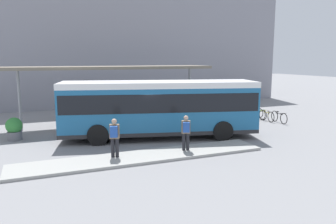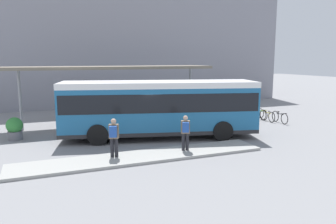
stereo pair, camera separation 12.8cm
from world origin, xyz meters
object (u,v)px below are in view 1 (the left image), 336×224
object	(u,v)px
pedestrian_waiting	(114,135)
bicycle_green	(258,114)
city_bus	(159,105)
bicycle_black	(279,117)
potted_planter_near_shelter	(121,121)
bicycle_white	(255,112)
bicycle_yellow	(267,116)
potted_planter_far_side	(14,128)
pedestrian_companion	(186,131)

from	to	relation	value
pedestrian_waiting	bicycle_green	xyz separation A→B (m)	(11.56, 5.53, -0.69)
pedestrian_waiting	bicycle_green	size ratio (longest dim) A/B	0.95
city_bus	bicycle_green	xyz separation A→B (m)	(8.39, 2.49, -1.40)
bicycle_black	potted_planter_near_shelter	size ratio (longest dim) A/B	1.33
pedestrian_waiting	bicycle_white	world-z (taller)	pedestrian_waiting
bicycle_yellow	potted_planter_far_side	bearing A→B (deg)	90.53
bicycle_green	bicycle_black	bearing A→B (deg)	9.53
pedestrian_companion	pedestrian_waiting	bearing A→B (deg)	108.46
bicycle_green	bicycle_white	distance (m)	0.90
potted_planter_far_side	bicycle_black	bearing A→B (deg)	-5.44
city_bus	pedestrian_companion	distance (m)	3.30
city_bus	potted_planter_near_shelter	distance (m)	2.87
bicycle_yellow	potted_planter_near_shelter	world-z (taller)	potted_planter_near_shelter
pedestrian_waiting	potted_planter_far_side	world-z (taller)	pedestrian_waiting
bicycle_white	potted_planter_near_shelter	distance (m)	10.42
pedestrian_companion	bicycle_black	distance (m)	9.73
bicycle_black	bicycle_yellow	xyz separation A→B (m)	(-0.36, 0.83, -0.01)
pedestrian_companion	bicycle_green	distance (m)	10.14
pedestrian_companion	bicycle_white	bearing A→B (deg)	-31.46
pedestrian_companion	bicycle_green	world-z (taller)	pedestrian_companion
pedestrian_waiting	bicycle_green	bearing A→B (deg)	-43.70
bicycle_black	bicycle_white	xyz separation A→B (m)	(-0.10, 2.48, -0.02)
bicycle_white	pedestrian_waiting	bearing A→B (deg)	109.59
city_bus	pedestrian_companion	xyz separation A→B (m)	(0.04, -3.22, -0.74)
bicycle_yellow	potted_planter_far_side	world-z (taller)	potted_planter_far_side
bicycle_yellow	potted_planter_near_shelter	distance (m)	10.10
pedestrian_waiting	potted_planter_far_side	bearing A→B (deg)	57.53
pedestrian_waiting	potted_planter_far_side	xyz separation A→B (m)	(-4.05, 5.41, -0.45)
pedestrian_companion	potted_planter_far_side	distance (m)	9.17
potted_planter_far_side	pedestrian_companion	bearing A→B (deg)	-37.62
bicycle_green	potted_planter_near_shelter	xyz separation A→B (m)	(-9.98, -0.38, 0.29)
city_bus	pedestrian_companion	size ratio (longest dim) A/B	6.62
pedestrian_waiting	potted_planter_near_shelter	world-z (taller)	pedestrian_waiting
bicycle_black	pedestrian_waiting	bearing A→B (deg)	-66.70
bicycle_black	potted_planter_far_side	xyz separation A→B (m)	(-16.08, 1.53, 0.24)
bicycle_green	bicycle_white	xyz separation A→B (m)	(0.37, 0.83, -0.02)
city_bus	pedestrian_waiting	bearing A→B (deg)	-121.68
bicycle_black	city_bus	bearing A→B (deg)	-79.15
bicycle_black	bicycle_white	world-z (taller)	bicycle_black
city_bus	bicycle_white	bearing A→B (deg)	35.27
bicycle_black	bicycle_green	size ratio (longest dim) A/B	1.00
pedestrian_waiting	bicycle_black	size ratio (longest dim) A/B	0.95
city_bus	bicycle_yellow	size ratio (longest dim) A/B	6.24
pedestrian_companion	potted_planter_near_shelter	world-z (taller)	pedestrian_companion
bicycle_white	bicycle_black	bearing A→B (deg)	173.94
bicycle_yellow	bicycle_green	size ratio (longest dim) A/B	0.98
bicycle_black	bicycle_green	xyz separation A→B (m)	(-0.47, 1.65, 0.00)
potted_planter_far_side	city_bus	bearing A→B (deg)	-18.22
pedestrian_waiting	bicycle_yellow	bearing A→B (deg)	-47.30
bicycle_yellow	potted_planter_far_side	size ratio (longest dim) A/B	1.42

